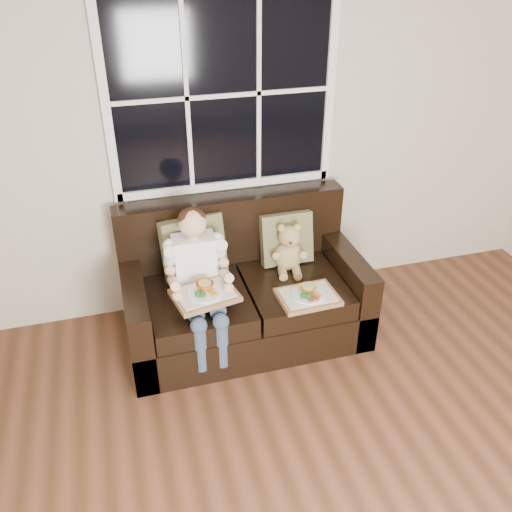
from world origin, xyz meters
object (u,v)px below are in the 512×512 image
object	(u,v)px
child	(198,270)
tray_left	(205,294)
tray_right	(308,296)
loveseat	(243,295)
teddy_bear	(289,250)

from	to	relation	value
child	tray_left	xyz separation A→B (m)	(0.01, -0.16, -0.09)
tray_right	tray_left	bearing A→B (deg)	171.30
loveseat	tray_right	world-z (taller)	loveseat
teddy_bear	tray_left	distance (m)	0.77
child	tray_left	bearing A→B (deg)	-86.37
tray_right	teddy_bear	bearing A→B (deg)	87.72
tray_left	tray_right	bearing A→B (deg)	-17.87
child	teddy_bear	size ratio (longest dim) A/B	2.45
loveseat	teddy_bear	world-z (taller)	loveseat
teddy_bear	tray_right	world-z (taller)	teddy_bear
teddy_bear	loveseat	bearing A→B (deg)	-160.80
loveseat	tray_left	size ratio (longest dim) A/B	3.69
tray_right	loveseat	bearing A→B (deg)	132.65
teddy_bear	tray_left	xyz separation A→B (m)	(-0.69, -0.33, -0.03)
child	tray_left	size ratio (longest dim) A/B	2.04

